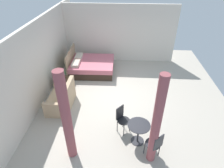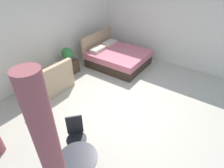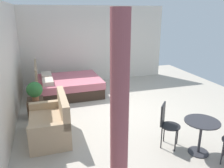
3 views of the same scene
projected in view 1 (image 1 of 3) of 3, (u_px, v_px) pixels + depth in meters
ground_plane at (116, 94)px, 7.67m from camera, size 9.30×8.60×0.02m
wall_back at (41, 60)px, 7.02m from camera, size 9.30×0.12×2.86m
wall_right at (119, 34)px, 9.49m from camera, size 0.12×5.60×2.86m
bed at (91, 66)px, 9.03m from camera, size 1.81×2.07×1.10m
couch at (62, 99)px, 6.87m from camera, size 1.35×0.81×0.93m
nightstand at (62, 83)px, 7.91m from camera, size 0.45×0.40×0.48m
potted_plant at (60, 73)px, 7.54m from camera, size 0.40×0.40×0.49m
vase at (61, 74)px, 7.82m from camera, size 0.12×0.12×0.19m
balcony_table at (139, 130)px, 5.41m from camera, size 0.65×0.65×0.68m
cafe_chair_near_window at (122, 117)px, 5.76m from camera, size 0.55×0.55×0.91m
cafe_chair_near_couch at (155, 144)px, 4.94m from camera, size 0.57×0.57×0.88m
curtain_left at (156, 123)px, 4.45m from camera, size 0.22×0.22×2.68m
curtain_right at (66, 119)px, 4.57m from camera, size 0.25×0.25×2.68m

